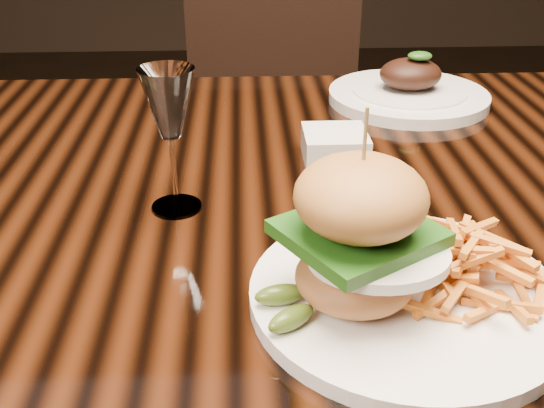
{
  "coord_description": "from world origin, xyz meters",
  "views": [
    {
      "loc": [
        -0.06,
        -0.7,
        1.1
      ],
      "look_at": [
        -0.04,
        -0.16,
        0.81
      ],
      "focal_mm": 42.0,
      "sensor_mm": 36.0,
      "label": 1
    }
  ],
  "objects_px": {
    "wine_glass": "(169,109)",
    "burger_plate": "(399,260)",
    "chair_far": "(274,105)",
    "far_dish": "(409,92)",
    "dining_table": "(296,238)"
  },
  "relations": [
    {
      "from": "wine_glass",
      "to": "burger_plate",
      "type": "bearing_deg",
      "value": -42.28
    },
    {
      "from": "wine_glass",
      "to": "far_dish",
      "type": "xyz_separation_m",
      "value": [
        0.35,
        0.35,
        -0.1
      ]
    },
    {
      "from": "chair_far",
      "to": "far_dish",
      "type": "bearing_deg",
      "value": -70.62
    },
    {
      "from": "burger_plate",
      "to": "chair_far",
      "type": "xyz_separation_m",
      "value": [
        -0.05,
        1.13,
        -0.26
      ]
    },
    {
      "from": "burger_plate",
      "to": "far_dish",
      "type": "xyz_separation_m",
      "value": [
        0.14,
        0.54,
        -0.03
      ]
    },
    {
      "from": "burger_plate",
      "to": "chair_far",
      "type": "relative_size",
      "value": 0.3
    },
    {
      "from": "dining_table",
      "to": "chair_far",
      "type": "distance_m",
      "value": 0.9
    },
    {
      "from": "wine_glass",
      "to": "chair_far",
      "type": "bearing_deg",
      "value": 80.34
    },
    {
      "from": "dining_table",
      "to": "burger_plate",
      "type": "bearing_deg",
      "value": -74.48
    },
    {
      "from": "far_dish",
      "to": "chair_far",
      "type": "height_order",
      "value": "chair_far"
    },
    {
      "from": "dining_table",
      "to": "far_dish",
      "type": "height_order",
      "value": "far_dish"
    },
    {
      "from": "dining_table",
      "to": "wine_glass",
      "type": "xyz_separation_m",
      "value": [
        -0.14,
        -0.05,
        0.2
      ]
    },
    {
      "from": "dining_table",
      "to": "wine_glass",
      "type": "relative_size",
      "value": 9.76
    },
    {
      "from": "wine_glass",
      "to": "chair_far",
      "type": "distance_m",
      "value": 1.01
    },
    {
      "from": "dining_table",
      "to": "chair_far",
      "type": "bearing_deg",
      "value": 88.83
    }
  ]
}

